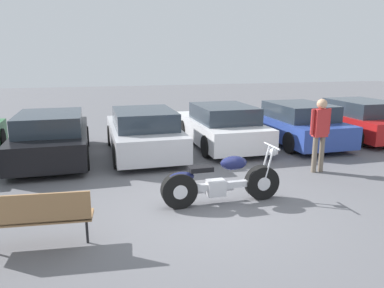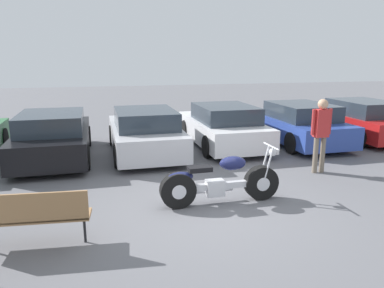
{
  "view_description": "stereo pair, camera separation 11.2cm",
  "coord_description": "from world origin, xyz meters",
  "px_view_note": "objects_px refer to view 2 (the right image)",
  "views": [
    {
      "loc": [
        -2.04,
        -6.2,
        2.75
      ],
      "look_at": [
        0.08,
        1.59,
        0.85
      ],
      "focal_mm": 35.0,
      "sensor_mm": 36.0,
      "label": 1
    },
    {
      "loc": [
        -1.93,
        -6.23,
        2.75
      ],
      "look_at": [
        0.08,
        1.59,
        0.85
      ],
      "focal_mm": 35.0,
      "sensor_mm": 36.0,
      "label": 2
    }
  ],
  "objects_px": {
    "park_bench": "(31,214)",
    "person_standing": "(321,129)",
    "parked_car_red": "(359,120)",
    "parked_car_silver": "(145,132)",
    "parked_car_white": "(223,126)",
    "motorcycle": "(219,182)",
    "parked_car_blue": "(298,124)",
    "parked_car_black": "(53,137)"
  },
  "relations": [
    {
      "from": "park_bench",
      "to": "person_standing",
      "type": "height_order",
      "value": "person_standing"
    },
    {
      "from": "parked_car_silver",
      "to": "parked_car_red",
      "type": "bearing_deg",
      "value": 2.82
    },
    {
      "from": "parked_car_white",
      "to": "parked_car_red",
      "type": "height_order",
      "value": "same"
    },
    {
      "from": "motorcycle",
      "to": "parked_car_blue",
      "type": "relative_size",
      "value": 0.56
    },
    {
      "from": "parked_car_silver",
      "to": "parked_car_red",
      "type": "relative_size",
      "value": 1.0
    },
    {
      "from": "parked_car_red",
      "to": "person_standing",
      "type": "height_order",
      "value": "person_standing"
    },
    {
      "from": "parked_car_white",
      "to": "motorcycle",
      "type": "bearing_deg",
      "value": -109.79
    },
    {
      "from": "parked_car_silver",
      "to": "person_standing",
      "type": "bearing_deg",
      "value": -36.7
    },
    {
      "from": "motorcycle",
      "to": "parked_car_red",
      "type": "relative_size",
      "value": 0.56
    },
    {
      "from": "motorcycle",
      "to": "person_standing",
      "type": "distance_m",
      "value": 3.26
    },
    {
      "from": "motorcycle",
      "to": "parked_car_silver",
      "type": "bearing_deg",
      "value": 102.03
    },
    {
      "from": "parked_car_black",
      "to": "park_bench",
      "type": "height_order",
      "value": "parked_car_black"
    },
    {
      "from": "parked_car_black",
      "to": "park_bench",
      "type": "relative_size",
      "value": 2.48
    },
    {
      "from": "parked_car_silver",
      "to": "parked_car_blue",
      "type": "relative_size",
      "value": 1.0
    },
    {
      "from": "parked_car_black",
      "to": "person_standing",
      "type": "distance_m",
      "value": 6.93
    },
    {
      "from": "parked_car_silver",
      "to": "parked_car_red",
      "type": "distance_m",
      "value": 7.44
    },
    {
      "from": "parked_car_silver",
      "to": "parked_car_blue",
      "type": "height_order",
      "value": "same"
    },
    {
      "from": "parked_car_black",
      "to": "park_bench",
      "type": "xyz_separation_m",
      "value": [
        0.17,
        -5.11,
        -0.08
      ]
    },
    {
      "from": "parked_car_white",
      "to": "person_standing",
      "type": "bearing_deg",
      "value": -67.26
    },
    {
      "from": "parked_car_black",
      "to": "parked_car_white",
      "type": "bearing_deg",
      "value": 3.78
    },
    {
      "from": "parked_car_black",
      "to": "parked_car_red",
      "type": "xyz_separation_m",
      "value": [
        9.91,
        0.34,
        0.0
      ]
    },
    {
      "from": "parked_car_blue",
      "to": "parked_car_red",
      "type": "height_order",
      "value": "same"
    },
    {
      "from": "parked_car_black",
      "to": "parked_car_silver",
      "type": "height_order",
      "value": "same"
    },
    {
      "from": "parked_car_blue",
      "to": "park_bench",
      "type": "height_order",
      "value": "parked_car_blue"
    },
    {
      "from": "motorcycle",
      "to": "parked_car_red",
      "type": "bearing_deg",
      "value": 34.29
    },
    {
      "from": "parked_car_silver",
      "to": "parked_car_white",
      "type": "height_order",
      "value": "same"
    },
    {
      "from": "parked_car_red",
      "to": "person_standing",
      "type": "relative_size",
      "value": 2.34
    },
    {
      "from": "motorcycle",
      "to": "parked_car_blue",
      "type": "bearing_deg",
      "value": 46.29
    },
    {
      "from": "parked_car_white",
      "to": "person_standing",
      "type": "relative_size",
      "value": 2.34
    },
    {
      "from": "person_standing",
      "to": "parked_car_silver",
      "type": "bearing_deg",
      "value": 143.3
    },
    {
      "from": "parked_car_black",
      "to": "person_standing",
      "type": "height_order",
      "value": "person_standing"
    },
    {
      "from": "park_bench",
      "to": "person_standing",
      "type": "distance_m",
      "value": 6.54
    },
    {
      "from": "parked_car_silver",
      "to": "person_standing",
      "type": "height_order",
      "value": "person_standing"
    },
    {
      "from": "motorcycle",
      "to": "park_bench",
      "type": "xyz_separation_m",
      "value": [
        -3.18,
        -0.98,
        0.12
      ]
    },
    {
      "from": "parked_car_blue",
      "to": "parked_car_white",
      "type": "bearing_deg",
      "value": 175.7
    },
    {
      "from": "parked_car_white",
      "to": "parked_car_silver",
      "type": "bearing_deg",
      "value": -171.96
    },
    {
      "from": "park_bench",
      "to": "person_standing",
      "type": "bearing_deg",
      "value": 20.1
    },
    {
      "from": "parked_car_red",
      "to": "person_standing",
      "type": "xyz_separation_m",
      "value": [
        -3.62,
        -3.21,
        0.44
      ]
    },
    {
      "from": "parked_car_blue",
      "to": "parked_car_black",
      "type": "bearing_deg",
      "value": -178.91
    },
    {
      "from": "parked_car_black",
      "to": "park_bench",
      "type": "bearing_deg",
      "value": -88.12
    },
    {
      "from": "parked_car_black",
      "to": "person_standing",
      "type": "relative_size",
      "value": 2.34
    },
    {
      "from": "parked_car_silver",
      "to": "parked_car_white",
      "type": "xyz_separation_m",
      "value": [
        2.48,
        0.35,
        0.0
      ]
    }
  ]
}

